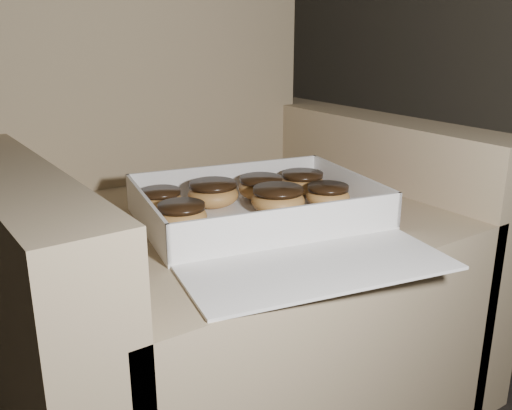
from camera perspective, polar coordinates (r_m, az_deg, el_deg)
The scene contains 14 objects.
armchair at distance 1.22m, azimuth -3.84°, elevation -5.45°, with size 0.93×0.79×0.97m.
bakery_box at distance 1.02m, azimuth 1.14°, elevation -1.42°, with size 0.51×0.57×0.07m.
donut_a at distance 1.15m, azimuth 0.50°, elevation 1.80°, with size 0.09×0.09×0.05m.
donut_b at distance 1.19m, azimuth 4.65°, elevation 2.29°, with size 0.09×0.09×0.05m.
donut_c at distance 1.11m, azimuth -4.31°, elevation 1.17°, with size 0.10×0.10×0.05m.
donut_d at distance 1.00m, azimuth -7.43°, elevation -0.99°, with size 0.09×0.09×0.04m.
donut_e at distance 1.11m, azimuth 7.19°, elevation 0.99°, with size 0.09×0.09×0.04m.
donut_f at distance 1.07m, azimuth 2.22°, elevation 0.56°, with size 0.10×0.10×0.05m.
donut_g at distance 1.10m, azimuth -9.51°, elevation 0.57°, with size 0.08×0.08×0.04m.
crumb_a at distance 1.01m, azimuth 5.68°, elevation -2.05°, with size 0.01×0.01×0.00m, color black.
crumb_b at distance 1.04m, azimuth 3.50°, elevation -1.27°, with size 0.01×0.01×0.00m, color black.
crumb_c at distance 1.04m, azimuth 10.17°, elevation -1.61°, with size 0.01×0.01×0.00m, color black.
crumb_d at distance 1.05m, azimuth 3.19°, elevation -1.17°, with size 0.01×0.01×0.00m, color black.
crumb_e at distance 1.11m, azimuth 9.24°, elevation -0.29°, with size 0.01×0.01×0.00m, color black.
Camera 1 is at (-0.13, -0.70, 0.79)m, focal length 40.00 mm.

